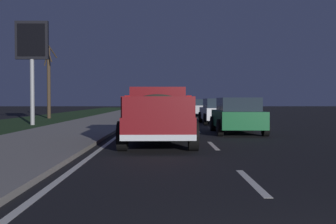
# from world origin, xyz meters

# --- Properties ---
(ground) EXTENTS (144.00, 144.00, 0.00)m
(ground) POSITION_xyz_m (27.00, 0.00, 0.00)
(ground) COLOR black
(sidewalk_shoulder) EXTENTS (108.00, 4.00, 0.12)m
(sidewalk_shoulder) POSITION_xyz_m (27.00, 5.70, 0.06)
(sidewalk_shoulder) COLOR gray
(sidewalk_shoulder) RESTS_ON ground
(grass_verge) EXTENTS (108.00, 6.00, 0.01)m
(grass_verge) POSITION_xyz_m (27.00, 10.70, 0.00)
(grass_verge) COLOR #1E3819
(grass_verge) RESTS_ON ground
(lane_markings) EXTENTS (108.00, 3.54, 0.01)m
(lane_markings) POSITION_xyz_m (28.46, 2.59, 0.00)
(lane_markings) COLOR silver
(lane_markings) RESTS_ON ground
(pickup_truck) EXTENTS (5.47, 2.36, 1.87)m
(pickup_truck) POSITION_xyz_m (10.91, 1.75, 0.98)
(pickup_truck) COLOR maroon
(pickup_truck) RESTS_ON ground
(sedan_green) EXTENTS (4.43, 2.08, 1.54)m
(sedan_green) POSITION_xyz_m (15.24, -1.60, 0.78)
(sedan_green) COLOR #14592D
(sedan_green) RESTS_ON ground
(sedan_silver) EXTENTS (4.41, 2.04, 1.54)m
(sedan_silver) POSITION_xyz_m (35.62, -1.52, 0.78)
(sedan_silver) COLOR #B2B5BA
(sedan_silver) RESTS_ON ground
(sedan_white) EXTENTS (4.42, 2.05, 1.54)m
(sedan_white) POSITION_xyz_m (22.76, -1.71, 0.78)
(sedan_white) COLOR silver
(sedan_white) RESTS_ON ground
(sedan_black) EXTENTS (4.43, 2.08, 1.54)m
(sedan_black) POSITION_xyz_m (24.40, 1.97, 0.78)
(sedan_black) COLOR black
(sedan_black) RESTS_ON ground
(gas_price_sign) EXTENTS (0.27, 1.90, 6.01)m
(gas_price_sign) POSITION_xyz_m (21.48, 9.22, 4.46)
(gas_price_sign) COLOR #99999E
(gas_price_sign) RESTS_ON ground
(bare_tree_far) EXTENTS (2.17, 1.08, 5.85)m
(bare_tree_far) POSITION_xyz_m (30.31, 10.73, 3.00)
(bare_tree_far) COLOR #423323
(bare_tree_far) RESTS_ON ground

